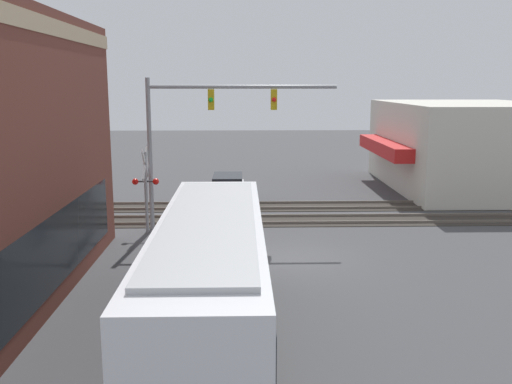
# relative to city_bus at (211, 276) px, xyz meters

# --- Properties ---
(ground_plane) EXTENTS (120.00, 120.00, 0.00)m
(ground_plane) POSITION_rel_city_bus_xyz_m (7.25, -2.80, -1.84)
(ground_plane) COLOR #424244
(shop_building) EXTENTS (13.34, 10.50, 5.37)m
(shop_building) POSITION_rel_city_bus_xyz_m (21.87, -14.90, 0.84)
(shop_building) COLOR beige
(shop_building) RESTS_ON ground
(city_bus) EXTENTS (11.52, 2.59, 3.34)m
(city_bus) POSITION_rel_city_bus_xyz_m (0.00, 0.00, 0.00)
(city_bus) COLOR silver
(city_bus) RESTS_ON ground
(traffic_signal_gantry) EXTENTS (0.42, 8.37, 6.79)m
(traffic_signal_gantry) POSITION_rel_city_bus_xyz_m (11.78, 0.91, 3.15)
(traffic_signal_gantry) COLOR gray
(traffic_signal_gantry) RESTS_ON ground
(crossing_signal) EXTENTS (1.41, 1.18, 3.81)m
(crossing_signal) POSITION_rel_city_bus_xyz_m (11.26, 3.45, 0.45)
(crossing_signal) COLOR gray
(crossing_signal) RESTS_ON ground
(rail_track_near) EXTENTS (2.60, 60.00, 0.15)m
(rail_track_near) POSITION_rel_city_bus_xyz_m (13.25, -2.80, -1.82)
(rail_track_near) COLOR #332D28
(rail_track_near) RESTS_ON ground
(rail_track_far) EXTENTS (2.60, 60.00, 0.15)m
(rail_track_far) POSITION_rel_city_bus_xyz_m (16.45, -2.80, -1.82)
(rail_track_far) COLOR #332D28
(rail_track_far) RESTS_ON ground
(parked_car_white) EXTENTS (4.86, 1.82, 1.51)m
(parked_car_white) POSITION_rel_city_bus_xyz_m (18.05, 0.00, -1.14)
(parked_car_white) COLOR silver
(parked_car_white) RESTS_ON ground
(pedestrian_at_crossing) EXTENTS (0.34, 0.34, 1.73)m
(pedestrian_at_crossing) POSITION_rel_city_bus_xyz_m (10.35, 1.49, -0.96)
(pedestrian_at_crossing) COLOR #2D3351
(pedestrian_at_crossing) RESTS_ON ground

